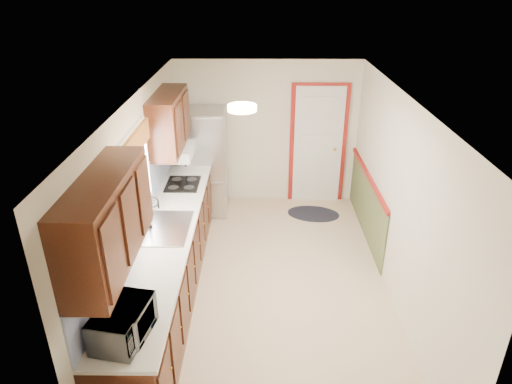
{
  "coord_description": "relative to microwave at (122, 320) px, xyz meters",
  "views": [
    {
      "loc": [
        -0.11,
        -4.75,
        3.6
      ],
      "look_at": [
        -0.16,
        0.34,
        1.15
      ],
      "focal_mm": 32.0,
      "sensor_mm": 36.0,
      "label": 1
    }
  ],
  "objects": [
    {
      "name": "kitchen_run",
      "position": [
        -0.04,
        1.66,
        -0.31
      ],
      "size": [
        0.63,
        4.0,
        2.2
      ],
      "color": "#3B190D",
      "rests_on": "ground"
    },
    {
      "name": "room_shell",
      "position": [
        1.2,
        1.95,
        0.08
      ],
      "size": [
        3.2,
        5.2,
        2.52
      ],
      "color": "beige",
      "rests_on": "ground"
    },
    {
      "name": "refrigerator",
      "position": [
        0.19,
        4.0,
        -0.26
      ],
      "size": [
        0.73,
        0.73,
        1.71
      ],
      "rotation": [
        0.0,
        0.0,
        0.03
      ],
      "color": "#B7B7BC",
      "rests_on": "ground"
    },
    {
      "name": "back_wall_trim",
      "position": [
        2.19,
        4.16,
        -0.23
      ],
      "size": [
        1.12,
        2.3,
        2.08
      ],
      "color": "maroon",
      "rests_on": "ground"
    },
    {
      "name": "cooktop",
      "position": [
        0.01,
        2.96,
        -0.17
      ],
      "size": [
        0.45,
        0.54,
        0.02
      ],
      "primitive_type": "cube",
      "color": "black",
      "rests_on": "kitchen_run"
    },
    {
      "name": "rug",
      "position": [
        1.97,
        3.85,
        -1.12
      ],
      "size": [
        0.94,
        0.69,
        0.01
      ],
      "primitive_type": "ellipsoid",
      "rotation": [
        0.0,
        0.0,
        -0.18
      ],
      "color": "black",
      "rests_on": "ground"
    },
    {
      "name": "ceiling_fixture",
      "position": [
        0.9,
        1.75,
        1.24
      ],
      "size": [
        0.3,
        0.3,
        0.06
      ],
      "primitive_type": "cylinder",
      "color": "#FFD88C",
      "rests_on": "room_shell"
    },
    {
      "name": "microwave",
      "position": [
        0.0,
        0.0,
        0.0
      ],
      "size": [
        0.39,
        0.58,
        0.36
      ],
      "primitive_type": "imported",
      "rotation": [
        0.0,
        0.0,
        1.39
      ],
      "color": "white",
      "rests_on": "kitchen_run"
    }
  ]
}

